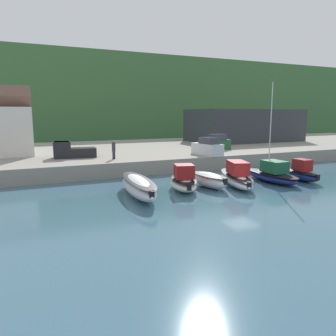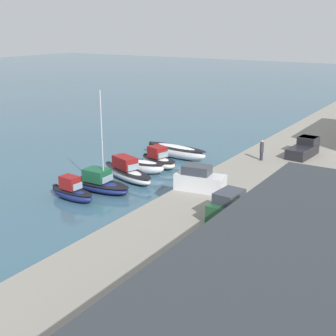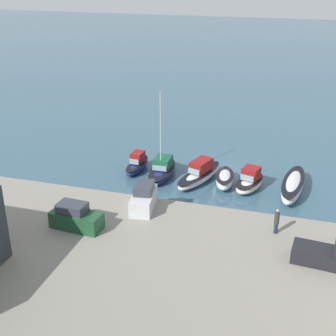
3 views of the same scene
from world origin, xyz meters
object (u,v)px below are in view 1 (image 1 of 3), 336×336
object	(u,v)px
parked_car_0	(215,143)
parked_car_1	(208,147)
moored_boat_2	(209,180)
moored_boat_1	(184,181)
moored_boat_0	(138,186)
moored_boat_5	(300,173)
moored_boat_4	(272,174)
pickup_truck_0	(71,151)
moored_boat_3	(236,177)
person_on_quay	(114,149)

from	to	relation	value
parked_car_0	parked_car_1	distance (m)	6.34
moored_boat_2	parked_car_1	xyz separation A→B (m)	(5.51, 9.62, 1.78)
moored_boat_1	parked_car_1	size ratio (longest dim) A/B	1.20
moored_boat_0	moored_boat_5	size ratio (longest dim) A/B	1.70
moored_boat_4	moored_boat_5	xyz separation A→B (m)	(3.10, -0.58, 0.00)
moored_boat_2	parked_car_1	distance (m)	11.23
moored_boat_4	parked_car_0	bearing A→B (deg)	78.60
moored_boat_4	pickup_truck_0	distance (m)	22.29
pickup_truck_0	moored_boat_3	bearing A→B (deg)	-132.30
moored_boat_4	parked_car_1	distance (m)	10.21
moored_boat_2	moored_boat_4	distance (m)	6.93
moored_boat_5	moored_boat_4	bearing A→B (deg)	173.00
moored_boat_3	person_on_quay	bearing A→B (deg)	147.37
moored_boat_1	person_on_quay	size ratio (longest dim) A/B	2.48
moored_boat_1	moored_boat_0	bearing A→B (deg)	-160.48
moored_boat_3	moored_boat_5	world-z (taller)	moored_boat_3
moored_boat_3	parked_car_1	xyz separation A→B (m)	(2.78, 9.88, 1.67)
moored_boat_1	moored_boat_3	size ratio (longest dim) A/B	0.67
moored_boat_2	parked_car_1	world-z (taller)	parked_car_1
moored_boat_5	person_on_quay	world-z (taller)	person_on_quay
person_on_quay	moored_boat_5	bearing A→B (deg)	-35.89
pickup_truck_0	moored_boat_4	bearing A→B (deg)	-124.47
parked_car_0	person_on_quay	xyz separation A→B (m)	(-15.64, -3.78, 0.18)
moored_boat_2	moored_boat_5	bearing A→B (deg)	-11.89
moored_boat_2	parked_car_0	xyz separation A→B (m)	(9.64, 14.43, 1.78)
moored_boat_4	moored_boat_5	world-z (taller)	moored_boat_4
moored_boat_4	person_on_quay	xyz separation A→B (m)	(-12.91, 11.00, 1.92)
moored_boat_5	pickup_truck_0	xyz separation A→B (m)	(-20.20, 14.78, 1.64)
moored_boat_2	moored_boat_4	world-z (taller)	moored_boat_4
parked_car_0	parked_car_1	size ratio (longest dim) A/B	0.98
moored_boat_5	pickup_truck_0	size ratio (longest dim) A/B	1.02
moored_boat_2	pickup_truck_0	size ratio (longest dim) A/B	0.98
moored_boat_1	parked_car_1	world-z (taller)	parked_car_1
person_on_quay	moored_boat_2	bearing A→B (deg)	-60.63
moored_boat_4	person_on_quay	bearing A→B (deg)	138.63
moored_boat_5	moored_boat_3	bearing A→B (deg)	178.47
parked_car_1	person_on_quay	bearing A→B (deg)	166.43
parked_car_0	parked_car_1	xyz separation A→B (m)	(-4.13, -4.81, 0.00)
moored_boat_0	moored_boat_4	size ratio (longest dim) A/B	0.88
moored_boat_1	pickup_truck_0	xyz separation A→B (m)	(-7.59, 13.80, 1.58)
parked_car_0	pickup_truck_0	distance (m)	19.84
moored_boat_2	person_on_quay	world-z (taller)	person_on_quay
parked_car_1	person_on_quay	world-z (taller)	parked_car_1
moored_boat_5	parked_car_1	distance (m)	11.60
moored_boat_0	moored_boat_2	world-z (taller)	moored_boat_0
moored_boat_4	parked_car_0	xyz separation A→B (m)	(2.73, 14.78, 1.74)
moored_boat_4	pickup_truck_0	bearing A→B (deg)	139.37
parked_car_0	moored_boat_2	bearing A→B (deg)	150.39
parked_car_1	person_on_quay	size ratio (longest dim) A/B	2.06
moored_boat_1	parked_car_1	bearing A→B (deg)	65.08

